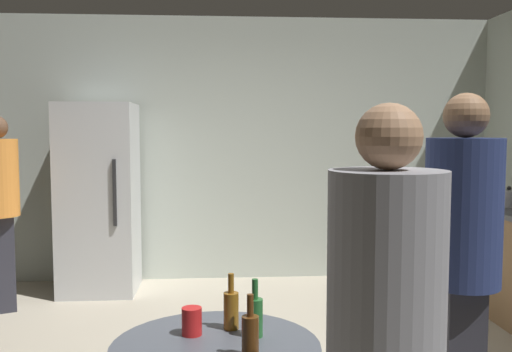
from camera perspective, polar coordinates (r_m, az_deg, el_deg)
wall_back at (r=5.85m, az=-1.65°, el=2.73°), size 5.32×0.06×2.70m
refrigerator at (r=5.56m, az=-15.64°, el=-2.19°), size 0.70×0.68×1.80m
kettle at (r=5.23m, az=24.28°, el=-2.07°), size 0.24×0.17×0.18m
beer_bottle_amber at (r=2.36m, az=-2.54°, el=-13.30°), size 0.06×0.06×0.23m
beer_bottle_brown at (r=2.08m, az=-0.59°, el=-15.78°), size 0.06×0.06×0.23m
beer_bottle_green at (r=2.27m, az=-0.10°, el=-13.98°), size 0.06×0.06×0.23m
plastic_cup_red at (r=2.31m, az=-6.53°, el=-14.43°), size 0.08×0.08×0.11m
person_in_navy_shirt at (r=2.73m, az=20.16°, el=-7.09°), size 0.36×0.36×1.71m
person_in_gray_shirt at (r=1.73m, az=12.96°, el=-15.66°), size 0.42×0.42×1.62m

